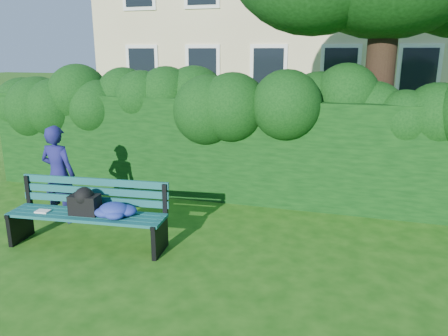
% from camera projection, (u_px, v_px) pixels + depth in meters
% --- Properties ---
extents(ground, '(80.00, 80.00, 0.00)m').
position_uv_depth(ground, '(212.00, 245.00, 6.00)').
color(ground, '#1A4F0F').
rests_on(ground, ground).
extents(hedge, '(10.00, 1.00, 1.80)m').
position_uv_depth(hedge, '(250.00, 148.00, 7.80)').
color(hedge, black).
rests_on(hedge, ground).
extents(park_bench, '(2.20, 0.75, 0.89)m').
position_uv_depth(park_bench, '(94.00, 211.00, 5.88)').
color(park_bench, '#0D4245').
rests_on(park_bench, ground).
extents(man_reading, '(0.56, 0.37, 1.52)m').
position_uv_depth(man_reading, '(59.00, 174.00, 6.68)').
color(man_reading, navy).
rests_on(man_reading, ground).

